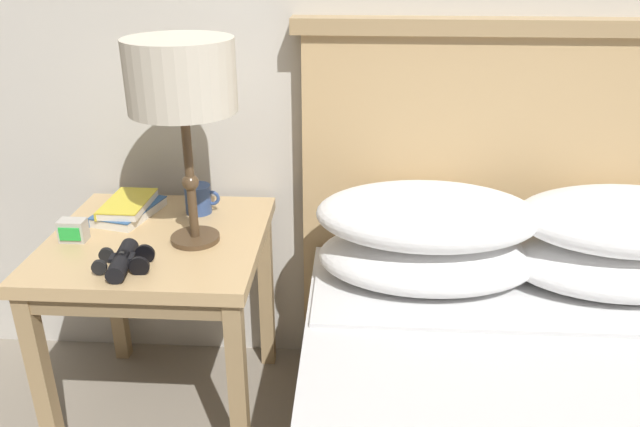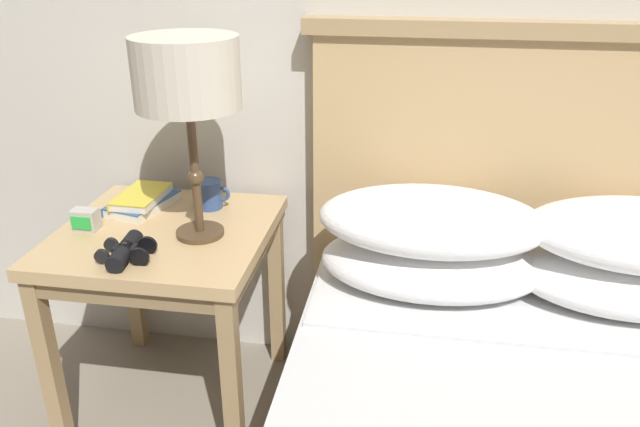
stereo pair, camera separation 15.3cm
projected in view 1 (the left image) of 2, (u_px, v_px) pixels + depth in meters
The scene contains 7 objects.
nightstand at pixel (159, 261), 1.73m from camera, with size 0.58×0.58×0.60m.
table_lamp at pixel (181, 81), 1.50m from camera, with size 0.27×0.27×0.53m.
book_on_nightstand at pixel (128, 211), 1.82m from camera, with size 0.18×0.24×0.03m.
book_stacked_on_top at pixel (127, 204), 1.80m from camera, with size 0.12×0.20×0.02m.
binoculars_pair at pixel (123, 260), 1.52m from camera, with size 0.14×0.16×0.05m.
coffee_mug at pixel (199, 199), 1.83m from camera, with size 0.10×0.08×0.08m.
alarm_clock at pixel (73, 231), 1.66m from camera, with size 0.07×0.05×0.06m.
Camera 1 is at (-0.13, -0.90, 1.34)m, focal length 35.00 mm.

